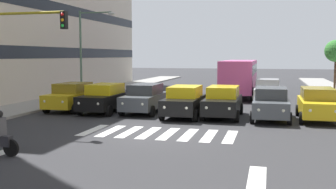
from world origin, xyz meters
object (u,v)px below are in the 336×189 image
Objects in this scene: car_5 at (105,98)px; car_0 at (318,104)px; street_lamp_right at (87,45)px; car_row2_0 at (267,91)px; bus_behind_traffic at (240,74)px; car_3 at (184,101)px; traffic_light_gantry at (3,49)px; car_6 at (72,96)px; car_4 at (145,98)px; car_1 at (271,103)px; street_tree_3 at (336,51)px; car_2 at (223,102)px.

car_0 is at bearing 179.94° from car_5.
car_0 is 17.60m from street_lamp_right.
car_row2_0 is 0.42× the size of bus_behind_traffic.
car_3 is 0.81× the size of traffic_light_gantry.
car_row2_0 is (-11.81, -7.21, 0.00)m from car_6.
car_0 is at bearing 177.36° from car_4.
car_5 is 8.05m from street_lamp_right.
car_0 and car_3 have the same top height.
car_6 is at bearing -7.04° from car_3.
traffic_light_gantry is at bearing 26.71° from car_1.
street_lamp_right is 1.41× the size of street_tree_3.
bus_behind_traffic is at bearing -116.56° from traffic_light_gantry.
car_1 is 1.00× the size of car_3.
car_row2_0 is at bearing -129.95° from traffic_light_gantry.
car_2 is 11.54m from traffic_light_gantry.
street_tree_3 reaches higher than car_6.
car_2 is 0.81× the size of traffic_light_gantry.
street_lamp_right is (9.08, -6.66, 3.38)m from car_3.
bus_behind_traffic reaches higher than car_1.
car_2 is 0.67× the size of street_lamp_right.
bus_behind_traffic is 1.58× the size of street_lamp_right.
car_5 is 0.81× the size of traffic_light_gantry.
traffic_light_gantry is (11.91, 5.99, 2.84)m from car_1.
traffic_light_gantry is (-0.14, 6.72, 2.84)m from car_6.
car_0 is 12.12m from car_5.
car_2 is 12.55m from bus_behind_traffic.
street_lamp_right is (13.51, 1.45, 3.38)m from car_row2_0.
car_1 and car_5 have the same top height.
car_2 is 4.79m from car_4.
traffic_light_gantry is at bearing 98.42° from street_lamp_right.
car_row2_0 is at bearing -118.64° from car_3.
street_tree_3 reaches higher than car_1.
traffic_light_gantry reaches higher than car_5.
street_tree_3 is at bearing -135.98° from car_6.
car_0 is 18.16m from street_tree_3.
car_1 is 19.11m from street_tree_3.
street_lamp_right is at bearing 30.44° from street_tree_3.
traffic_light_gantry is at bearing 33.42° from car_2.
street_lamp_right is (16.16, -6.11, 3.38)m from car_0.
car_5 is 2.35m from car_6.
traffic_light_gantry is (4.59, 6.82, 2.84)m from car_4.
car_0 is 1.00× the size of car_4.
car_0 and car_4 have the same top height.
car_6 is 13.83m from car_row2_0.
traffic_light_gantry is at bearing 50.05° from car_row2_0.
street_lamp_right is at bearing -81.58° from traffic_light_gantry.
car_4 is 1.00× the size of car_6.
car_1 and car_6 have the same top height.
car_4 is (7.32, -0.83, 0.00)m from car_1.
car_3 is at bearing 2.22° from car_1.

